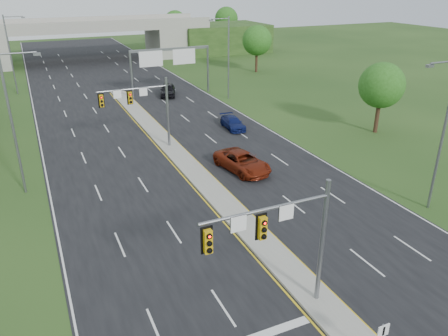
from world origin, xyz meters
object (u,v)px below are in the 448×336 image
object	(u,v)px
signal_mast_near	(285,234)
sign_gantry	(169,59)
signal_mast_far	(144,104)
car_far_b	(233,123)
car_far_c	(168,90)
car_far_a	(242,162)
overpass	(85,43)

from	to	relation	value
signal_mast_near	sign_gantry	distance (m)	45.88
signal_mast_far	sign_gantry	xyz separation A→B (m)	(8.95, 19.99, 0.51)
signal_mast_near	signal_mast_far	distance (m)	25.00
car_far_b	car_far_c	world-z (taller)	car_far_c
car_far_b	car_far_a	bearing A→B (deg)	-107.47
signal_mast_far	overpass	xyz separation A→B (m)	(2.26, 55.07, -1.17)
signal_mast_near	car_far_c	distance (m)	45.89
signal_mast_near	car_far_c	size ratio (longest dim) A/B	1.40
overpass	car_far_b	size ratio (longest dim) A/B	17.93
car_far_a	car_far_c	distance (m)	28.27
signal_mast_far	car_far_b	size ratio (longest dim) A/B	1.57
signal_mast_near	car_far_b	world-z (taller)	signal_mast_near
signal_mast_near	sign_gantry	xyz separation A→B (m)	(8.95, 44.99, 0.51)
car_far_c	sign_gantry	bearing A→B (deg)	25.54
car_far_a	car_far_c	xyz separation A→B (m)	(2.18, 28.18, 0.02)
car_far_a	car_far_b	bearing A→B (deg)	58.83
sign_gantry	signal_mast_near	bearing A→B (deg)	-101.25
overpass	car_far_b	world-z (taller)	overpass
car_far_b	car_far_c	xyz separation A→B (m)	(-2.09, 17.29, 0.20)
signal_mast_far	overpass	distance (m)	55.13
signal_mast_near	signal_mast_far	bearing A→B (deg)	90.00
overpass	car_far_a	distance (m)	63.50
signal_mast_far	sign_gantry	world-z (taller)	signal_mast_far
car_far_b	car_far_c	bearing A→B (deg)	100.82
signal_mast_near	sign_gantry	bearing A→B (deg)	78.75
signal_mast_near	car_far_a	xyz separation A→B (m)	(6.27, 16.76, -3.88)
sign_gantry	car_far_c	world-z (taller)	sign_gantry
car_far_a	car_far_b	size ratio (longest dim) A/B	1.33
car_far_c	overpass	bearing A→B (deg)	119.03
car_far_b	car_far_c	size ratio (longest dim) A/B	0.90
signal_mast_far	car_far_c	bearing A→B (deg)	67.04
signal_mast_near	overpass	distance (m)	80.11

